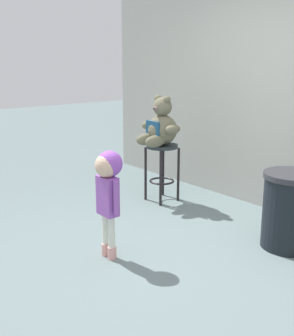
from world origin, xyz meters
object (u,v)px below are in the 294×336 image
object	(u,v)px
teddy_bear	(160,127)
bar_stool_with_teddy	(162,161)
child_walking	(108,181)
trash_bin	(291,210)

from	to	relation	value
teddy_bear	bar_stool_with_teddy	bearing A→B (deg)	90.00
child_walking	trash_bin	size ratio (longest dim) A/B	1.35
trash_bin	teddy_bear	bearing A→B (deg)	-178.09
bar_stool_with_teddy	trash_bin	bearing A→B (deg)	0.98
teddy_bear	trash_bin	xyz separation A→B (m)	(1.78, 0.06, -0.56)
bar_stool_with_teddy	child_walking	distance (m)	1.67
child_walking	trash_bin	distance (m)	1.70
bar_stool_with_teddy	trash_bin	world-z (taller)	trash_bin
child_walking	trash_bin	xyz separation A→B (m)	(0.87, 1.42, -0.34)
child_walking	trash_bin	world-z (taller)	child_walking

